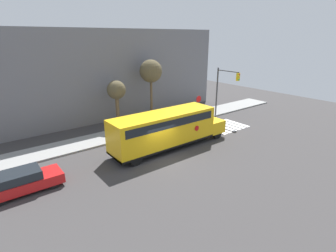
{
  "coord_description": "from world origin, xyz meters",
  "views": [
    {
      "loc": [
        -10.86,
        -14.75,
        8.95
      ],
      "look_at": [
        1.97,
        1.82,
        1.71
      ],
      "focal_mm": 28.0,
      "sensor_mm": 36.0,
      "label": 1
    }
  ],
  "objects_px": {
    "school_bus": "(167,128)",
    "parked_car": "(23,181)",
    "traffic_light": "(224,86)",
    "tree_near_sidewalk": "(116,91)",
    "stop_sign": "(198,103)",
    "tree_far_sidewalk": "(151,72)"
  },
  "relations": [
    {
      "from": "school_bus",
      "to": "parked_car",
      "type": "xyz_separation_m",
      "value": [
        -10.78,
        0.15,
        -1.1
      ]
    },
    {
      "from": "traffic_light",
      "to": "tree_near_sidewalk",
      "type": "distance_m",
      "value": 11.75
    },
    {
      "from": "school_bus",
      "to": "stop_sign",
      "type": "xyz_separation_m",
      "value": [
        7.94,
        4.49,
        -0.05
      ]
    },
    {
      "from": "stop_sign",
      "to": "tree_far_sidewalk",
      "type": "relative_size",
      "value": 0.4
    },
    {
      "from": "traffic_light",
      "to": "tree_far_sidewalk",
      "type": "height_order",
      "value": "tree_far_sidewalk"
    },
    {
      "from": "school_bus",
      "to": "stop_sign",
      "type": "distance_m",
      "value": 9.12
    },
    {
      "from": "parked_car",
      "to": "stop_sign",
      "type": "relative_size",
      "value": 1.63
    },
    {
      "from": "tree_near_sidewalk",
      "to": "school_bus",
      "type": "bearing_deg",
      "value": -85.67
    },
    {
      "from": "stop_sign",
      "to": "traffic_light",
      "type": "relative_size",
      "value": 0.47
    },
    {
      "from": "parked_car",
      "to": "traffic_light",
      "type": "bearing_deg",
      "value": 7.73
    },
    {
      "from": "school_bus",
      "to": "tree_far_sidewalk",
      "type": "bearing_deg",
      "value": 64.04
    },
    {
      "from": "parked_car",
      "to": "tree_far_sidewalk",
      "type": "height_order",
      "value": "tree_far_sidewalk"
    },
    {
      "from": "stop_sign",
      "to": "tree_near_sidewalk",
      "type": "height_order",
      "value": "tree_near_sidewalk"
    },
    {
      "from": "traffic_light",
      "to": "tree_near_sidewalk",
      "type": "height_order",
      "value": "traffic_light"
    },
    {
      "from": "traffic_light",
      "to": "school_bus",
      "type": "bearing_deg",
      "value": -163.68
    },
    {
      "from": "tree_near_sidewalk",
      "to": "tree_far_sidewalk",
      "type": "distance_m",
      "value": 4.61
    },
    {
      "from": "tree_far_sidewalk",
      "to": "tree_near_sidewalk",
      "type": "bearing_deg",
      "value": -177.59
    },
    {
      "from": "school_bus",
      "to": "parked_car",
      "type": "bearing_deg",
      "value": 179.2
    },
    {
      "from": "tree_far_sidewalk",
      "to": "parked_car",
      "type": "bearing_deg",
      "value": -152.5
    },
    {
      "from": "parked_car",
      "to": "tree_far_sidewalk",
      "type": "distance_m",
      "value": 17.01
    },
    {
      "from": "parked_car",
      "to": "traffic_light",
      "type": "height_order",
      "value": "traffic_light"
    },
    {
      "from": "school_bus",
      "to": "parked_car",
      "type": "relative_size",
      "value": 2.53
    }
  ]
}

